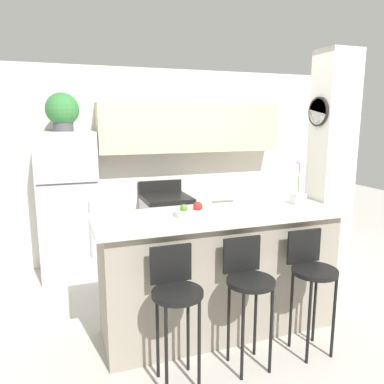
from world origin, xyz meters
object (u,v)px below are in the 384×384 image
object	(u,v)px
fruit_bowl	(191,212)
orchid_vase	(298,191)
bar_stool_right	(311,273)
potted_plant_on_fridge	(62,111)
bar_stool_left	(176,295)
refrigerator	(68,206)
stove_range	(166,229)
bar_stool_mid	(248,283)

from	to	relation	value
fruit_bowl	orchid_vase	bearing A→B (deg)	3.68
bar_stool_right	potted_plant_on_fridge	world-z (taller)	potted_plant_on_fridge
bar_stool_left	fruit_bowl	size ratio (longest dim) A/B	3.61
bar_stool_right	orchid_vase	distance (m)	0.86
bar_stool_right	orchid_vase	size ratio (longest dim) A/B	2.26
refrigerator	stove_range	distance (m)	1.28
stove_range	orchid_vase	size ratio (longest dim) A/B	2.41
refrigerator	orchid_vase	bearing A→B (deg)	-38.64
bar_stool_right	potted_plant_on_fridge	size ratio (longest dim) A/B	2.29
stove_range	orchid_vase	bearing A→B (deg)	-62.82
bar_stool_left	refrigerator	bearing A→B (deg)	105.88
bar_stool_left	orchid_vase	xyz separation A→B (m)	(1.42, 0.62, 0.54)
bar_stool_mid	potted_plant_on_fridge	distance (m)	2.88
bar_stool_mid	orchid_vase	world-z (taller)	orchid_vase
refrigerator	bar_stool_right	distance (m)	2.89
refrigerator	orchid_vase	distance (m)	2.66
bar_stool_left	bar_stool_right	bearing A→B (deg)	0.00
stove_range	bar_stool_left	xyz separation A→B (m)	(-0.57, -2.27, 0.21)
refrigerator	potted_plant_on_fridge	distance (m)	1.11
bar_stool_right	refrigerator	bearing A→B (deg)	128.29
refrigerator	fruit_bowl	xyz separation A→B (m)	(0.95, -1.72, 0.25)
bar_stool_left	fruit_bowl	bearing A→B (deg)	60.70
bar_stool_right	orchid_vase	xyz separation A→B (m)	(0.27, 0.62, 0.54)
stove_range	bar_stool_right	distance (m)	2.35
refrigerator	bar_stool_mid	distance (m)	2.58
bar_stool_mid	orchid_vase	distance (m)	1.18
stove_range	bar_stool_right	xyz separation A→B (m)	(0.57, -2.27, 0.21)
potted_plant_on_fridge	bar_stool_right	bearing A→B (deg)	-51.71
refrigerator	bar_stool_right	size ratio (longest dim) A/B	1.75
bar_stool_right	orchid_vase	world-z (taller)	orchid_vase
bar_stool_left	potted_plant_on_fridge	distance (m)	2.69
bar_stool_right	potted_plant_on_fridge	xyz separation A→B (m)	(-1.79, 2.26, 1.31)
refrigerator	orchid_vase	size ratio (longest dim) A/B	3.96
potted_plant_on_fridge	fruit_bowl	distance (m)	2.14
bar_stool_left	bar_stool_right	world-z (taller)	same
orchid_vase	fruit_bowl	bearing A→B (deg)	-176.32
bar_stool_left	fruit_bowl	world-z (taller)	fruit_bowl
refrigerator	stove_range	world-z (taller)	refrigerator
refrigerator	orchid_vase	xyz separation A→B (m)	(2.06, -1.65, 0.34)
stove_range	bar_stool_left	size ratio (longest dim) A/B	1.07
refrigerator	bar_stool_right	world-z (taller)	refrigerator
fruit_bowl	bar_stool_left	bearing A→B (deg)	-119.30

